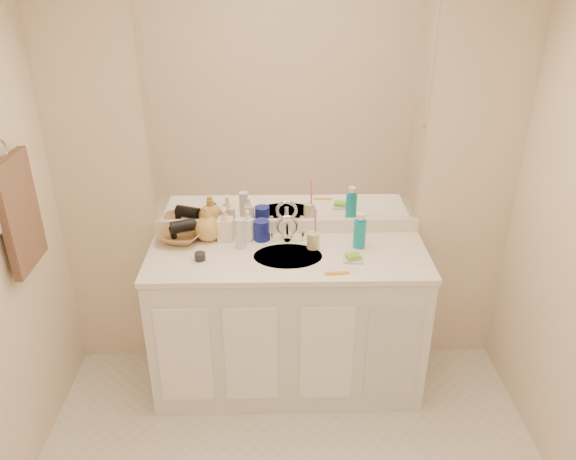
# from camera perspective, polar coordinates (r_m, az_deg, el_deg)

# --- Properties ---
(wall_back) EXTENTS (2.60, 0.02, 2.40)m
(wall_back) POSITION_cam_1_polar(r_m,az_deg,el_deg) (3.13, -0.12, 5.13)
(wall_back) COLOR beige
(wall_back) RESTS_ON floor
(vanity_cabinet) EXTENTS (1.50, 0.55, 0.85)m
(vanity_cabinet) POSITION_cam_1_polar(r_m,az_deg,el_deg) (3.27, -0.02, -9.45)
(vanity_cabinet) COLOR white
(vanity_cabinet) RESTS_ON floor
(countertop) EXTENTS (1.52, 0.57, 0.03)m
(countertop) POSITION_cam_1_polar(r_m,az_deg,el_deg) (3.03, -0.02, -2.71)
(countertop) COLOR white
(countertop) RESTS_ON vanity_cabinet
(backsplash) EXTENTS (1.52, 0.03, 0.08)m
(backsplash) POSITION_cam_1_polar(r_m,az_deg,el_deg) (3.23, -0.11, 0.41)
(backsplash) COLOR white
(backsplash) RESTS_ON countertop
(sink_basin) EXTENTS (0.37, 0.37, 0.02)m
(sink_basin) POSITION_cam_1_polar(r_m,az_deg,el_deg) (3.01, -0.01, -2.84)
(sink_basin) COLOR #B5AE9E
(sink_basin) RESTS_ON countertop
(faucet) EXTENTS (0.02, 0.02, 0.11)m
(faucet) POSITION_cam_1_polar(r_m,az_deg,el_deg) (3.14, -0.08, -0.16)
(faucet) COLOR silver
(faucet) RESTS_ON countertop
(mirror) EXTENTS (1.48, 0.01, 1.20)m
(mirror) POSITION_cam_1_polar(r_m,az_deg,el_deg) (3.01, -0.13, 11.47)
(mirror) COLOR white
(mirror) RESTS_ON wall_back
(blue_mug) EXTENTS (0.11, 0.11, 0.12)m
(blue_mug) POSITION_cam_1_polar(r_m,az_deg,el_deg) (3.14, -2.70, -0.02)
(blue_mug) COLOR navy
(blue_mug) RESTS_ON countertop
(tan_cup) EXTENTS (0.08, 0.08, 0.09)m
(tan_cup) POSITION_cam_1_polar(r_m,az_deg,el_deg) (3.06, 2.57, -1.07)
(tan_cup) COLOR beige
(tan_cup) RESTS_ON countertop
(toothbrush) EXTENTS (0.01, 0.04, 0.18)m
(toothbrush) POSITION_cam_1_polar(r_m,az_deg,el_deg) (3.02, 2.80, 0.68)
(toothbrush) COLOR #FF43B9
(toothbrush) RESTS_ON tan_cup
(mouthwash_bottle) EXTENTS (0.09, 0.09, 0.16)m
(mouthwash_bottle) POSITION_cam_1_polar(r_m,az_deg,el_deg) (3.08, 7.28, -0.37)
(mouthwash_bottle) COLOR #0D91A3
(mouthwash_bottle) RESTS_ON countertop
(soap_dish) EXTENTS (0.11, 0.09, 0.01)m
(soap_dish) POSITION_cam_1_polar(r_m,az_deg,el_deg) (2.98, 6.61, -2.98)
(soap_dish) COLOR silver
(soap_dish) RESTS_ON countertop
(green_soap) EXTENTS (0.08, 0.07, 0.03)m
(green_soap) POSITION_cam_1_polar(r_m,az_deg,el_deg) (2.97, 6.63, -2.68)
(green_soap) COLOR #79C22F
(green_soap) RESTS_ON soap_dish
(orange_comb) EXTENTS (0.13, 0.04, 0.01)m
(orange_comb) POSITION_cam_1_polar(r_m,az_deg,el_deg) (2.85, 5.00, -4.39)
(orange_comb) COLOR orange
(orange_comb) RESTS_ON countertop
(dark_jar) EXTENTS (0.08, 0.08, 0.04)m
(dark_jar) POSITION_cam_1_polar(r_m,az_deg,el_deg) (2.99, -8.92, -2.67)
(dark_jar) COLOR black
(dark_jar) RESTS_ON countertop
(extra_white_bottle) EXTENTS (0.07, 0.07, 0.17)m
(extra_white_bottle) POSITION_cam_1_polar(r_m,az_deg,el_deg) (3.06, -4.86, -0.34)
(extra_white_bottle) COLOR silver
(extra_white_bottle) RESTS_ON countertop
(soap_bottle_white) EXTENTS (0.08, 0.08, 0.18)m
(soap_bottle_white) POSITION_cam_1_polar(r_m,az_deg,el_deg) (3.14, -4.10, 0.48)
(soap_bottle_white) COLOR white
(soap_bottle_white) RESTS_ON countertop
(soap_bottle_cream) EXTENTS (0.09, 0.09, 0.19)m
(soap_bottle_cream) POSITION_cam_1_polar(r_m,az_deg,el_deg) (3.15, -6.38, 0.63)
(soap_bottle_cream) COLOR #FDEACE
(soap_bottle_cream) RESTS_ON countertop
(soap_bottle_yellow) EXTENTS (0.17, 0.17, 0.19)m
(soap_bottle_yellow) POSITION_cam_1_polar(r_m,az_deg,el_deg) (3.16, -8.16, 0.63)
(soap_bottle_yellow) COLOR tan
(soap_bottle_yellow) RESTS_ON countertop
(wicker_basket) EXTENTS (0.29, 0.29, 0.06)m
(wicker_basket) POSITION_cam_1_polar(r_m,az_deg,el_deg) (3.20, -10.86, -0.56)
(wicker_basket) COLOR olive
(wicker_basket) RESTS_ON countertop
(hair_dryer) EXTENTS (0.15, 0.11, 0.07)m
(hair_dryer) POSITION_cam_1_polar(r_m,az_deg,el_deg) (3.17, -10.60, 0.40)
(hair_dryer) COLOR black
(hair_dryer) RESTS_ON wicker_basket
(towel_ring) EXTENTS (0.01, 0.11, 0.11)m
(towel_ring) POSITION_cam_1_polar(r_m,az_deg,el_deg) (2.80, -27.13, 7.09)
(towel_ring) COLOR silver
(towel_ring) RESTS_ON wall_left
(hand_towel) EXTENTS (0.04, 0.32, 0.55)m
(hand_towel) POSITION_cam_1_polar(r_m,az_deg,el_deg) (2.89, -25.56, 1.54)
(hand_towel) COLOR #453025
(hand_towel) RESTS_ON towel_ring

